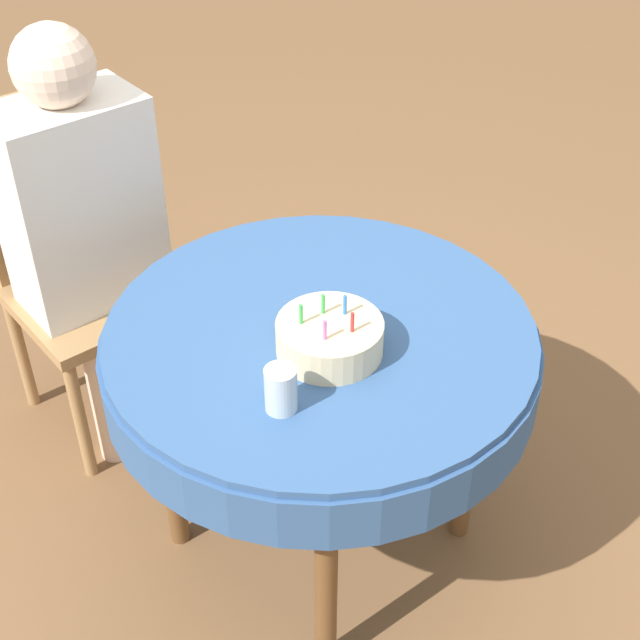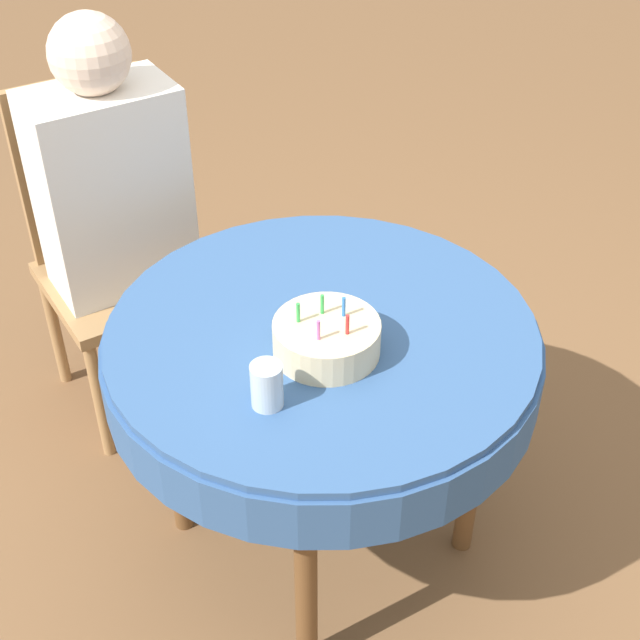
{
  "view_description": "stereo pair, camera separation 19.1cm",
  "coord_description": "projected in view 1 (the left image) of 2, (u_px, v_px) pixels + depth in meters",
  "views": [
    {
      "loc": [
        -1.13,
        -1.05,
        1.92
      ],
      "look_at": [
        -0.02,
        -0.02,
        0.75
      ],
      "focal_mm": 50.0,
      "sensor_mm": 36.0,
      "label": 1
    },
    {
      "loc": [
        -0.99,
        -1.18,
        1.92
      ],
      "look_at": [
        -0.02,
        -0.02,
        0.75
      ],
      "focal_mm": 50.0,
      "sensor_mm": 36.0,
      "label": 2
    }
  ],
  "objects": [
    {
      "name": "ground_plane",
      "position": [
        320.0,
        533.0,
        2.39
      ],
      "size": [
        12.0,
        12.0,
        0.0
      ],
      "primitive_type": "plane",
      "color": "brown"
    },
    {
      "name": "chair",
      "position": [
        78.0,
        259.0,
        2.52
      ],
      "size": [
        0.49,
        0.49,
        0.98
      ],
      "rotation": [
        0.0,
        0.0,
        -0.13
      ],
      "color": "#A37A4C",
      "rests_on": "ground_plane"
    },
    {
      "name": "dining_table",
      "position": [
        320.0,
        358.0,
        2.02
      ],
      "size": [
        0.98,
        0.98,
        0.7
      ],
      "color": "#335689",
      "rests_on": "ground_plane"
    },
    {
      "name": "birthday_cake",
      "position": [
        330.0,
        337.0,
        1.88
      ],
      "size": [
        0.23,
        0.23,
        0.12
      ],
      "color": "beige",
      "rests_on": "dining_table"
    },
    {
      "name": "person",
      "position": [
        83.0,
        209.0,
        2.33
      ],
      "size": [
        0.41,
        0.36,
        1.21
      ],
      "rotation": [
        0.0,
        0.0,
        -0.13
      ],
      "color": "beige",
      "rests_on": "ground_plane"
    },
    {
      "name": "drinking_glass",
      "position": [
        281.0,
        389.0,
        1.73
      ],
      "size": [
        0.07,
        0.07,
        0.1
      ],
      "color": "silver",
      "rests_on": "dining_table"
    }
  ]
}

